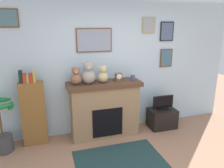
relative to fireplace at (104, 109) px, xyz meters
The scene contains 12 objects.
back_wall 0.86m from the fireplace, 46.23° to the left, with size 5.20×0.15×2.60m.
fireplace is the anchor object (origin of this frame).
bookshelf 1.32m from the fireplace, behind, with size 0.43×0.16×1.40m.
potted_plant 1.86m from the fireplace, behind, with size 0.58×0.60×0.96m.
tv_stand 1.31m from the fireplace, ahead, with size 0.56×0.40×0.41m, color black.
television 1.27m from the fireplace, ahead, with size 0.46×0.14×0.31m.
area_rug 1.06m from the fireplace, 90.00° to the right, with size 1.44×0.93×0.01m, color #1F393A.
candle_jar 0.83m from the fireplace, ahead, with size 0.08×0.08×0.10m, color #4C517A.
mantel_clock 0.68m from the fireplace, ahead, with size 0.13×0.09×0.16m.
teddy_bear_grey 0.87m from the fireplace, behind, with size 0.20×0.20×0.33m.
teddy_bear_tan 0.79m from the fireplace, behind, with size 0.26×0.26×0.42m.
teddy_bear_cream 0.69m from the fireplace, 146.31° to the right, with size 0.20×0.20×0.32m.
Camera 1 is at (-1.31, -2.15, 2.18)m, focal length 34.85 mm.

